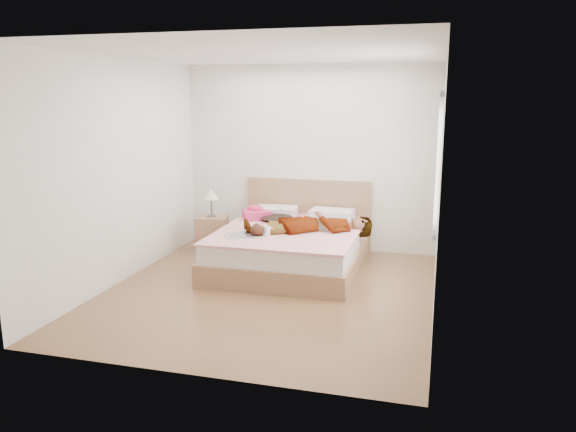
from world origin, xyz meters
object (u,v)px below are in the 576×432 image
object	(u,v)px
phone	(280,207)
woman	(310,221)
coffee_mug	(267,230)
nightstand	(212,231)
plush_toy	(257,230)
magazine	(245,235)
bed	(292,245)
towel	(256,213)

from	to	relation	value
phone	woman	bearing A→B (deg)	-63.01
coffee_mug	nightstand	xyz separation A→B (m)	(-1.05, 0.77, -0.26)
plush_toy	magazine	bearing A→B (deg)	-163.90
phone	magazine	bearing A→B (deg)	-126.05
bed	towel	world-z (taller)	bed
bed	nightstand	bearing A→B (deg)	164.93
towel	nightstand	size ratio (longest dim) A/B	0.51
bed	coffee_mug	size ratio (longest dim) A/B	15.17
phone	plush_toy	distance (m)	0.88
towel	coffee_mug	distance (m)	0.92
plush_toy	phone	bearing A→B (deg)	86.92
bed	nightstand	world-z (taller)	bed
plush_toy	bed	bearing A→B (deg)	61.06
phone	plush_toy	xyz separation A→B (m)	(-0.05, -0.88, -0.11)
towel	nightstand	world-z (taller)	nightstand
nightstand	coffee_mug	bearing A→B (deg)	-36.34
woman	magazine	distance (m)	0.87
nightstand	bed	bearing A→B (deg)	-15.07
woman	plush_toy	distance (m)	0.73
magazine	coffee_mug	xyz separation A→B (m)	(0.25, 0.14, 0.04)
towel	magazine	bearing A→B (deg)	-80.18
coffee_mug	bed	bearing A→B (deg)	66.37
phone	nightstand	size ratio (longest dim) A/B	0.11
bed	plush_toy	xyz separation A→B (m)	(-0.29, -0.53, 0.31)
phone	plush_toy	size ratio (longest dim) A/B	0.35
towel	coffee_mug	bearing A→B (deg)	-63.46
towel	nightstand	distance (m)	0.70
nightstand	magazine	bearing A→B (deg)	-48.45
magazine	plush_toy	xyz separation A→B (m)	(0.14, 0.04, 0.06)
bed	magazine	distance (m)	0.76
towel	bed	bearing A→B (deg)	-32.59
towel	nightstand	bearing A→B (deg)	-175.42
woman	nightstand	size ratio (longest dim) A/B	1.82
phone	nightstand	bearing A→B (deg)	156.13
coffee_mug	nightstand	distance (m)	1.33
coffee_mug	plush_toy	distance (m)	0.14
plush_toy	nightstand	distance (m)	1.32
phone	coffee_mug	size ratio (longest dim) A/B	0.71
magazine	plush_toy	distance (m)	0.16
phone	magazine	size ratio (longest dim) A/B	0.18
woman	coffee_mug	distance (m)	0.59
magazine	nightstand	distance (m)	1.23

